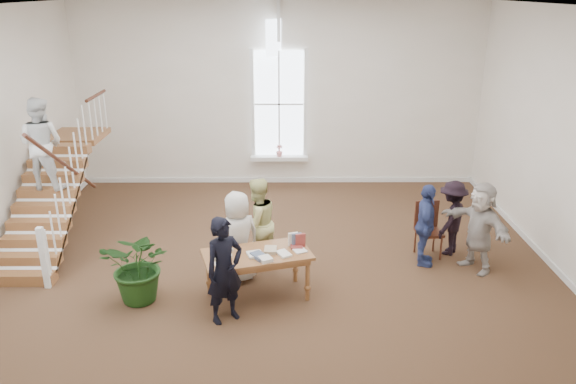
{
  "coord_description": "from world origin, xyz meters",
  "views": [
    {
      "loc": [
        0.16,
        -9.33,
        4.78
      ],
      "look_at": [
        0.2,
        0.4,
        1.21
      ],
      "focal_mm": 35.0,
      "sensor_mm": 36.0,
      "label": 1
    }
  ],
  "objects_px": {
    "woman_cluster_b": "(452,218)",
    "side_chair": "(428,225)",
    "elderly_woman": "(238,237)",
    "floor_plant": "(140,266)",
    "woman_cluster_c": "(479,227)",
    "woman_cluster_a": "(425,225)",
    "person_yellow": "(257,223)",
    "police_officer": "(224,270)",
    "library_table": "(257,258)"
  },
  "relations": [
    {
      "from": "woman_cluster_b",
      "to": "side_chair",
      "type": "xyz_separation_m",
      "value": [
        -0.45,
        -0.05,
        -0.13
      ]
    },
    {
      "from": "elderly_woman",
      "to": "floor_plant",
      "type": "relative_size",
      "value": 1.29
    },
    {
      "from": "woman_cluster_c",
      "to": "floor_plant",
      "type": "xyz_separation_m",
      "value": [
        -5.72,
        -1.04,
        -0.2
      ]
    },
    {
      "from": "elderly_woman",
      "to": "woman_cluster_a",
      "type": "height_order",
      "value": "elderly_woman"
    },
    {
      "from": "side_chair",
      "to": "person_yellow",
      "type": "bearing_deg",
      "value": -178.36
    },
    {
      "from": "person_yellow",
      "to": "woman_cluster_a",
      "type": "distance_m",
      "value": 3.01
    },
    {
      "from": "person_yellow",
      "to": "police_officer",
      "type": "bearing_deg",
      "value": 39.27
    },
    {
      "from": "woman_cluster_b",
      "to": "floor_plant",
      "type": "xyz_separation_m",
      "value": [
        -5.42,
        -1.69,
        -0.1
      ]
    },
    {
      "from": "library_table",
      "to": "person_yellow",
      "type": "relative_size",
      "value": 1.12
    },
    {
      "from": "elderly_woman",
      "to": "woman_cluster_a",
      "type": "xyz_separation_m",
      "value": [
        3.31,
        0.56,
        -0.03
      ]
    },
    {
      "from": "elderly_woman",
      "to": "woman_cluster_c",
      "type": "relative_size",
      "value": 0.98
    },
    {
      "from": "woman_cluster_a",
      "to": "woman_cluster_c",
      "type": "xyz_separation_m",
      "value": [
        0.9,
        -0.2,
        0.05
      ]
    },
    {
      "from": "woman_cluster_c",
      "to": "side_chair",
      "type": "distance_m",
      "value": 0.99
    },
    {
      "from": "library_table",
      "to": "woman_cluster_a",
      "type": "height_order",
      "value": "woman_cluster_a"
    },
    {
      "from": "person_yellow",
      "to": "woman_cluster_b",
      "type": "relative_size",
      "value": 1.16
    },
    {
      "from": "woman_cluster_a",
      "to": "woman_cluster_c",
      "type": "height_order",
      "value": "woman_cluster_c"
    },
    {
      "from": "woman_cluster_b",
      "to": "woman_cluster_c",
      "type": "height_order",
      "value": "woman_cluster_c"
    },
    {
      "from": "police_officer",
      "to": "woman_cluster_c",
      "type": "distance_m",
      "value": 4.6
    },
    {
      "from": "woman_cluster_b",
      "to": "woman_cluster_a",
      "type": "bearing_deg",
      "value": -17.04
    },
    {
      "from": "police_officer",
      "to": "woman_cluster_a",
      "type": "bearing_deg",
      "value": -8.65
    },
    {
      "from": "library_table",
      "to": "side_chair",
      "type": "distance_m",
      "value": 3.5
    },
    {
      "from": "person_yellow",
      "to": "floor_plant",
      "type": "bearing_deg",
      "value": -4.47
    },
    {
      "from": "library_table",
      "to": "police_officer",
      "type": "distance_m",
      "value": 0.79
    },
    {
      "from": "woman_cluster_b",
      "to": "woman_cluster_c",
      "type": "bearing_deg",
      "value": 60.86
    },
    {
      "from": "woman_cluster_c",
      "to": "floor_plant",
      "type": "height_order",
      "value": "woman_cluster_c"
    },
    {
      "from": "side_chair",
      "to": "elderly_woman",
      "type": "bearing_deg",
      "value": -171.15
    },
    {
      "from": "woman_cluster_a",
      "to": "woman_cluster_b",
      "type": "relative_size",
      "value": 1.07
    },
    {
      "from": "library_table",
      "to": "woman_cluster_c",
      "type": "xyz_separation_m",
      "value": [
        3.87,
        0.96,
        0.11
      ]
    },
    {
      "from": "person_yellow",
      "to": "woman_cluster_c",
      "type": "xyz_separation_m",
      "value": [
        3.91,
        -0.14,
        -0.02
      ]
    },
    {
      "from": "woman_cluster_c",
      "to": "side_chair",
      "type": "xyz_separation_m",
      "value": [
        -0.75,
        0.6,
        -0.23
      ]
    },
    {
      "from": "woman_cluster_a",
      "to": "person_yellow",
      "type": "bearing_deg",
      "value": 103.26
    },
    {
      "from": "floor_plant",
      "to": "side_chair",
      "type": "xyz_separation_m",
      "value": [
        4.97,
        1.65,
        -0.03
      ]
    },
    {
      "from": "person_yellow",
      "to": "woman_cluster_b",
      "type": "bearing_deg",
      "value": 150.13
    },
    {
      "from": "library_table",
      "to": "police_officer",
      "type": "bearing_deg",
      "value": -140.99
    },
    {
      "from": "person_yellow",
      "to": "woman_cluster_b",
      "type": "distance_m",
      "value": 3.65
    },
    {
      "from": "elderly_woman",
      "to": "woman_cluster_a",
      "type": "bearing_deg",
      "value": 159.35
    },
    {
      "from": "woman_cluster_c",
      "to": "police_officer",
      "type": "bearing_deg",
      "value": -98.05
    },
    {
      "from": "woman_cluster_c",
      "to": "side_chair",
      "type": "relative_size",
      "value": 1.57
    },
    {
      "from": "library_table",
      "to": "woman_cluster_b",
      "type": "distance_m",
      "value": 3.92
    },
    {
      "from": "library_table",
      "to": "woman_cluster_b",
      "type": "relative_size",
      "value": 1.29
    },
    {
      "from": "elderly_woman",
      "to": "person_yellow",
      "type": "bearing_deg",
      "value": -151.16
    },
    {
      "from": "floor_plant",
      "to": "elderly_woman",
      "type": "bearing_deg",
      "value": 24.59
    },
    {
      "from": "woman_cluster_a",
      "to": "woman_cluster_c",
      "type": "relative_size",
      "value": 0.94
    },
    {
      "from": "library_table",
      "to": "side_chair",
      "type": "bearing_deg",
      "value": 10.19
    },
    {
      "from": "woman_cluster_b",
      "to": "woman_cluster_c",
      "type": "xyz_separation_m",
      "value": [
        0.3,
        -0.65,
        0.1
      ]
    },
    {
      "from": "police_officer",
      "to": "woman_cluster_c",
      "type": "xyz_separation_m",
      "value": [
        4.31,
        1.61,
        -0.02
      ]
    },
    {
      "from": "woman_cluster_c",
      "to": "floor_plant",
      "type": "bearing_deg",
      "value": -108.12
    },
    {
      "from": "person_yellow",
      "to": "woman_cluster_c",
      "type": "bearing_deg",
      "value": 140.05
    },
    {
      "from": "woman_cluster_c",
      "to": "woman_cluster_b",
      "type": "bearing_deg",
      "value": 176.3
    },
    {
      "from": "elderly_woman",
      "to": "side_chair",
      "type": "bearing_deg",
      "value": 165.26
    }
  ]
}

